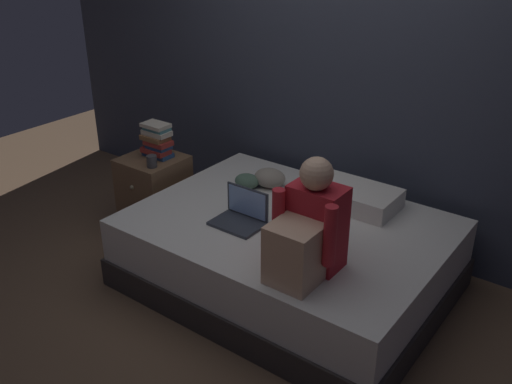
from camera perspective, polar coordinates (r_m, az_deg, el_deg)
name	(u,v)px	position (r m, az deg, el deg)	size (l,w,h in m)	color
ground_plane	(237,294)	(3.82, -1.95, -10.24)	(8.00, 8.00, 0.00)	brown
wall_back	(339,58)	(4.19, 8.31, 13.18)	(5.60, 0.10, 2.70)	#383D4C
bed	(288,253)	(3.79, 3.22, -6.18)	(2.00, 1.50, 0.49)	#332D2B
nightstand	(155,193)	(4.55, -10.13, -0.05)	(0.44, 0.46, 0.59)	brown
person_sitting	(308,231)	(3.05, 5.25, -3.94)	(0.39, 0.44, 0.66)	#B21E28
laptop	(241,215)	(3.61, -1.50, -2.33)	(0.32, 0.23, 0.22)	#333842
pillow	(356,197)	(3.88, 9.97, -0.46)	(0.56, 0.36, 0.13)	silver
book_stack	(157,140)	(4.39, -9.93, 5.12)	(0.24, 0.15, 0.27)	#284C84
mug	(152,161)	(4.25, -10.42, 3.05)	(0.08, 0.08, 0.09)	#3D3D42
clothes_pile	(260,179)	(4.09, 0.38, 1.29)	(0.33, 0.30, 0.13)	gray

